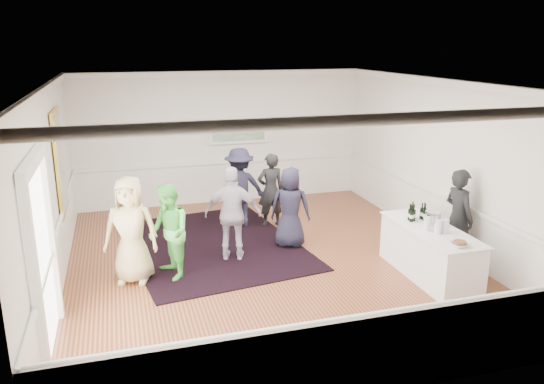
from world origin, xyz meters
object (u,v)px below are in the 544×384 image
object	(u,v)px
nut_bowl	(460,244)
guest_navy	(290,207)
serving_table	(429,252)
guest_dark_a	(240,188)
guest_tan	(131,230)
guest_green	(169,232)
guest_lilac	(233,214)
ice_bucket	(433,219)
bartender	(458,218)
guest_dark_b	(271,190)

from	to	relation	value
nut_bowl	guest_navy	bearing A→B (deg)	122.60
serving_table	guest_dark_a	world-z (taller)	guest_dark_a
guest_tan	guest_dark_a	bearing A→B (deg)	58.37
guest_green	nut_bowl	xyz separation A→B (m)	(4.18, -2.00, 0.09)
guest_tan	guest_lilac	world-z (taller)	guest_tan
ice_bucket	nut_bowl	size ratio (longest dim) A/B	0.93
bartender	guest_dark_b	distance (m)	3.90
guest_dark_b	ice_bucket	distance (m)	3.66
guest_tan	guest_dark_a	distance (m)	3.17
bartender	guest_tan	distance (m)	5.62
bartender	guest_green	xyz separation A→B (m)	(-4.94, 0.88, -0.07)
bartender	guest_navy	bearing A→B (deg)	50.25
bartender	guest_dark_a	size ratio (longest dim) A/B	1.02
guest_tan	guest_dark_b	xyz separation A→B (m)	(2.96, 2.01, -0.10)
nut_bowl	guest_lilac	bearing A→B (deg)	140.36
serving_table	guest_dark_b	bearing A→B (deg)	120.07
guest_lilac	guest_dark_a	bearing A→B (deg)	-90.38
serving_table	guest_tan	bearing A→B (deg)	165.94
guest_tan	guest_green	bearing A→B (deg)	12.46
guest_tan	bartender	bearing A→B (deg)	6.07
guest_dark_a	serving_table	bearing A→B (deg)	122.07
guest_green	ice_bucket	size ratio (longest dim) A/B	6.23
guest_green	guest_dark_b	xyz separation A→B (m)	(2.35, 2.04, -0.01)
guest_dark_a	guest_dark_b	xyz separation A→B (m)	(0.64, -0.15, -0.06)
bartender	guest_tan	xyz separation A→B (m)	(-5.55, 0.91, 0.02)
guest_lilac	guest_green	bearing A→B (deg)	38.31
bartender	guest_dark_b	bearing A→B (deg)	35.17
serving_table	bartender	size ratio (longest dim) A/B	1.21
ice_bucket	bartender	bearing A→B (deg)	15.60
guest_navy	ice_bucket	xyz separation A→B (m)	(1.92, -1.86, 0.19)
guest_tan	nut_bowl	world-z (taller)	guest_tan
guest_tan	guest_green	distance (m)	0.62
guest_green	nut_bowl	bearing A→B (deg)	50.26
guest_dark_a	guest_navy	bearing A→B (deg)	111.40
serving_table	guest_dark_b	xyz separation A→B (m)	(-1.86, 3.22, 0.37)
guest_lilac	guest_dark_a	xyz separation A→B (m)	(0.52, 1.72, -0.01)
guest_navy	guest_green	bearing A→B (deg)	42.20
serving_table	ice_bucket	size ratio (longest dim) A/B	8.16
serving_table	guest_dark_a	size ratio (longest dim) A/B	1.23
guest_dark_b	ice_bucket	xyz separation A→B (m)	(1.96, -3.09, 0.17)
guest_lilac	guest_tan	bearing A→B (deg)	30.40
bartender	guest_dark_a	distance (m)	4.46
guest_lilac	guest_dark_b	size ratio (longest dim) A/B	1.09
serving_table	guest_dark_a	xyz separation A→B (m)	(-2.50, 3.37, 0.43)
guest_lilac	guest_navy	xyz separation A→B (m)	(1.20, 0.33, -0.08)
guest_tan	guest_green	world-z (taller)	guest_tan
bartender	guest_navy	xyz separation A→B (m)	(-2.55, 1.68, -0.09)
ice_bucket	guest_dark_b	bearing A→B (deg)	122.31
guest_dark_a	guest_navy	size ratio (longest dim) A/B	1.10
guest_lilac	guest_dark_b	distance (m)	1.95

